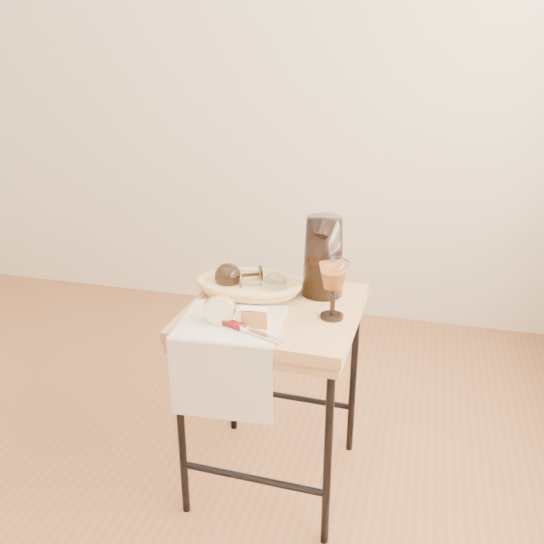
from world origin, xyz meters
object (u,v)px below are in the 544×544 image
(bread_basket, at_px, (249,287))
(goblet_lying_a, at_px, (242,275))
(side_table, at_px, (274,397))
(pitcher, at_px, (323,256))
(tea_towel, at_px, (231,322))
(wine_goblet, at_px, (333,290))
(table_knife, at_px, (247,329))
(apple_half, at_px, (220,308))
(goblet_lying_b, at_px, (261,283))

(bread_basket, xyz_separation_m, goblet_lying_a, (-0.03, 0.01, 0.03))
(side_table, xyz_separation_m, pitcher, (0.12, 0.13, 0.45))
(tea_towel, xyz_separation_m, wine_goblet, (0.27, 0.11, 0.09))
(pitcher, xyz_separation_m, table_knife, (-0.15, -0.32, -0.11))
(goblet_lying_a, distance_m, wine_goblet, 0.33)
(table_knife, bearing_deg, pitcher, 85.53)
(wine_goblet, bearing_deg, side_table, 170.26)
(tea_towel, distance_m, wine_goblet, 0.31)
(pitcher, relative_size, apple_half, 3.19)
(goblet_lying_b, bearing_deg, pitcher, 11.85)
(wine_goblet, bearing_deg, apple_half, -158.56)
(goblet_lying_a, bearing_deg, table_knife, 82.83)
(tea_towel, height_order, table_knife, table_knife)
(pitcher, distance_m, table_knife, 0.37)
(goblet_lying_a, xyz_separation_m, pitcher, (0.25, 0.05, 0.07))
(apple_half, bearing_deg, table_knife, -33.50)
(side_table, bearing_deg, goblet_lying_b, 135.66)
(side_table, bearing_deg, table_knife, -97.78)
(goblet_lying_b, relative_size, pitcher, 0.41)
(pitcher, height_order, wine_goblet, pitcher)
(apple_half, bearing_deg, wine_goblet, 11.83)
(goblet_lying_b, height_order, wine_goblet, wine_goblet)
(goblet_lying_a, distance_m, goblet_lying_b, 0.08)
(apple_half, xyz_separation_m, table_knife, (0.09, -0.04, -0.03))
(tea_towel, distance_m, pitcher, 0.37)
(goblet_lying_a, bearing_deg, pitcher, 163.49)
(tea_towel, bearing_deg, apple_half, -166.15)
(apple_half, relative_size, table_knife, 0.42)
(pitcher, bearing_deg, apple_half, -127.82)
(bread_basket, bearing_deg, goblet_lying_b, -22.86)
(tea_towel, height_order, bread_basket, bread_basket)
(goblet_lying_b, bearing_deg, wine_goblet, -31.31)
(tea_towel, relative_size, goblet_lying_a, 2.08)
(side_table, height_order, pitcher, pitcher)
(tea_towel, bearing_deg, side_table, 53.47)
(goblet_lying_b, bearing_deg, goblet_lying_a, 144.87)
(side_table, distance_m, tea_towel, 0.37)
(apple_half, distance_m, table_knife, 0.11)
(side_table, distance_m, goblet_lying_b, 0.38)
(goblet_lying_a, xyz_separation_m, wine_goblet, (0.31, -0.12, 0.03))
(bread_basket, distance_m, goblet_lying_a, 0.04)
(apple_half, bearing_deg, bread_basket, 75.78)
(bread_basket, height_order, goblet_lying_b, goblet_lying_b)
(side_table, bearing_deg, apple_half, -128.22)
(bread_basket, height_order, pitcher, pitcher)
(pitcher, height_order, apple_half, pitcher)
(goblet_lying_a, xyz_separation_m, goblet_lying_b, (0.07, -0.03, -0.01))
(bread_basket, bearing_deg, side_table, -36.94)
(side_table, height_order, tea_towel, tea_towel)
(pitcher, relative_size, table_knife, 1.35)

